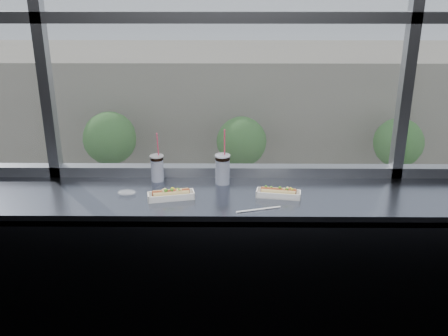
{
  "coord_description": "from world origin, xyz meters",
  "views": [
    {
      "loc": [
        0.01,
        -1.25,
        2.18
      ],
      "look_at": [
        -0.01,
        1.23,
        1.25
      ],
      "focal_mm": 40.0,
      "sensor_mm": 36.0,
      "label": 1
    }
  ],
  "objects_px": {
    "pedestrian_b": "(233,173)",
    "car_far_a": "(91,199)",
    "loose_straw": "(258,209)",
    "car_far_c": "(417,200)",
    "hotdog_tray_left": "(171,195)",
    "car_far_b": "(235,200)",
    "pedestrian_c": "(318,177)",
    "hotdog_tray_right": "(278,193)",
    "tree_right": "(398,143)",
    "soda_cup_right": "(223,168)",
    "pedestrian_a": "(121,171)",
    "tree_left": "(110,138)",
    "wrapper": "(127,192)",
    "car_near_b": "(27,275)",
    "pedestrian_d": "(360,178)",
    "soda_cup_left": "(157,167)",
    "car_near_d": "(381,278)",
    "tree_center": "(242,142)",
    "car_near_c": "(272,276)"
  },
  "relations": [
    {
      "from": "hotdog_tray_right",
      "to": "tree_right",
      "type": "xyz_separation_m",
      "value": [
        10.73,
        28.31,
        -8.73
      ]
    },
    {
      "from": "car_far_b",
      "to": "pedestrian_c",
      "type": "distance_m",
      "value": 6.8
    },
    {
      "from": "hotdog_tray_left",
      "to": "pedestrian_d",
      "type": "bearing_deg",
      "value": 60.11
    },
    {
      "from": "pedestrian_b",
      "to": "tree_right",
      "type": "bearing_deg",
      "value": -93.19
    },
    {
      "from": "car_far_a",
      "to": "car_far_b",
      "type": "xyz_separation_m",
      "value": [
        8.45,
        0.0,
        -0.05
      ]
    },
    {
      "from": "tree_left",
      "to": "hotdog_tray_left",
      "type": "bearing_deg",
      "value": -75.48
    },
    {
      "from": "hotdog_tray_left",
      "to": "car_far_c",
      "type": "distance_m",
      "value": 29.02
    },
    {
      "from": "soda_cup_right",
      "to": "car_far_c",
      "type": "bearing_deg",
      "value": 65.27
    },
    {
      "from": "wrapper",
      "to": "car_near_d",
      "type": "bearing_deg",
      "value": 65.97
    },
    {
      "from": "hotdog_tray_right",
      "to": "soda_cup_right",
      "type": "distance_m",
      "value": 0.36
    },
    {
      "from": "soda_cup_right",
      "to": "pedestrian_d",
      "type": "bearing_deg",
      "value": 72.67
    },
    {
      "from": "soda_cup_right",
      "to": "loose_straw",
      "type": "height_order",
      "value": "soda_cup_right"
    },
    {
      "from": "loose_straw",
      "to": "wrapper",
      "type": "bearing_deg",
      "value": 148.8
    },
    {
      "from": "pedestrian_a",
      "to": "pedestrian_d",
      "type": "bearing_deg",
      "value": 175.6
    },
    {
      "from": "hotdog_tray_left",
      "to": "pedestrian_c",
      "type": "xyz_separation_m",
      "value": [
        6.28,
        28.24,
        -11.11
      ]
    },
    {
      "from": "hotdog_tray_left",
      "to": "pedestrian_a",
      "type": "relative_size",
      "value": 0.14
    },
    {
      "from": "car_far_a",
      "to": "wrapper",
      "type": "bearing_deg",
      "value": -170.55
    },
    {
      "from": "hotdog_tray_right",
      "to": "car_far_a",
      "type": "xyz_separation_m",
      "value": [
        -8.31,
        24.31,
        -10.97
      ]
    },
    {
      "from": "pedestrian_c",
      "to": "tree_right",
      "type": "xyz_separation_m",
      "value": [
        5.02,
        0.11,
        2.38
      ]
    },
    {
      "from": "pedestrian_b",
      "to": "car_near_d",
      "type": "bearing_deg",
      "value": -153.21
    },
    {
      "from": "hotdog_tray_right",
      "to": "pedestrian_c",
      "type": "height_order",
      "value": "hotdog_tray_right"
    },
    {
      "from": "hotdog_tray_right",
      "to": "wrapper",
      "type": "xyz_separation_m",
      "value": [
        -0.82,
        0.02,
        -0.01
      ]
    },
    {
      "from": "car_far_c",
      "to": "pedestrian_d",
      "type": "xyz_separation_m",
      "value": [
        -2.38,
        3.86,
        -0.19
      ]
    },
    {
      "from": "car_near_c",
      "to": "car_far_b",
      "type": "height_order",
      "value": "car_far_b"
    },
    {
      "from": "hotdog_tray_left",
      "to": "tree_left",
      "type": "distance_m",
      "value": 30.48
    },
    {
      "from": "wrapper",
      "to": "pedestrian_c",
      "type": "bearing_deg",
      "value": 76.96
    },
    {
      "from": "soda_cup_left",
      "to": "car_far_c",
      "type": "xyz_separation_m",
      "value": [
        11.49,
        24.09,
        -11.01
      ]
    },
    {
      "from": "car_near_d",
      "to": "tree_center",
      "type": "xyz_separation_m",
      "value": [
        -5.84,
        12.0,
        2.43
      ]
    },
    {
      "from": "car_near_b",
      "to": "car_far_b",
      "type": "height_order",
      "value": "car_near_b"
    },
    {
      "from": "car_near_c",
      "to": "tree_left",
      "type": "height_order",
      "value": "tree_left"
    },
    {
      "from": "car_near_d",
      "to": "hotdog_tray_right",
      "type": "bearing_deg",
      "value": 165.38
    },
    {
      "from": "hotdog_tray_left",
      "to": "car_far_b",
      "type": "distance_m",
      "value": 26.73
    },
    {
      "from": "car_far_c",
      "to": "car_far_b",
      "type": "relative_size",
      "value": 1.08
    },
    {
      "from": "soda_cup_left",
      "to": "tree_center",
      "type": "distance_m",
      "value": 29.44
    },
    {
      "from": "car_near_b",
      "to": "car_far_a",
      "type": "bearing_deg",
      "value": -9.68
    },
    {
      "from": "car_far_b",
      "to": "pedestrian_c",
      "type": "height_order",
      "value": "car_far_b"
    },
    {
      "from": "pedestrian_b",
      "to": "car_far_a",
      "type": "bearing_deg",
      "value": 118.69
    },
    {
      "from": "pedestrian_d",
      "to": "car_near_d",
      "type": "bearing_deg",
      "value": 170.5
    },
    {
      "from": "loose_straw",
      "to": "pedestrian_b",
      "type": "xyz_separation_m",
      "value": [
        0.2,
        29.07,
        -11.06
      ]
    },
    {
      "from": "car_far_c",
      "to": "pedestrian_d",
      "type": "height_order",
      "value": "car_far_c"
    },
    {
      "from": "car_far_a",
      "to": "tree_center",
      "type": "distance_m",
      "value": 10.04
    },
    {
      "from": "loose_straw",
      "to": "car_near_b",
      "type": "bearing_deg",
      "value": 102.59
    },
    {
      "from": "car_near_b",
      "to": "pedestrian_c",
      "type": "distance_m",
      "value": 18.97
    },
    {
      "from": "loose_straw",
      "to": "pedestrian_a",
      "type": "relative_size",
      "value": 0.13
    },
    {
      "from": "car_near_b",
      "to": "tree_left",
      "type": "bearing_deg",
      "value": -9.77
    },
    {
      "from": "pedestrian_a",
      "to": "tree_left",
      "type": "height_order",
      "value": "tree_left"
    },
    {
      "from": "loose_straw",
      "to": "car_far_c",
      "type": "xyz_separation_m",
      "value": [
        10.93,
        24.48,
        -10.93
      ]
    },
    {
      "from": "loose_straw",
      "to": "pedestrian_c",
      "type": "relative_size",
      "value": 0.12
    },
    {
      "from": "car_far_a",
      "to": "pedestrian_b",
      "type": "relative_size",
      "value": 3.27
    },
    {
      "from": "car_far_c",
      "to": "car_near_b",
      "type": "xyz_separation_m",
      "value": [
        -19.88,
        -8.0,
        -0.07
      ]
    }
  ]
}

